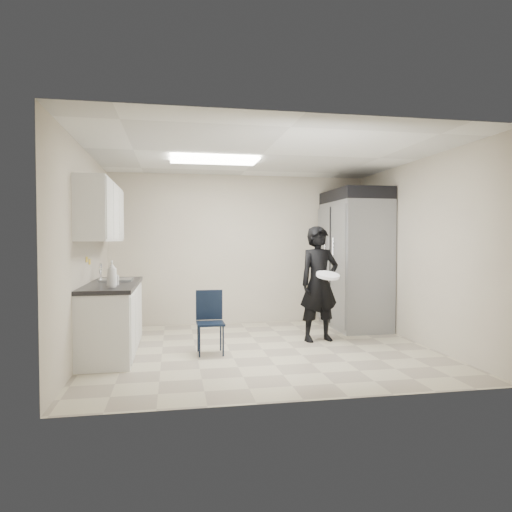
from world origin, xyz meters
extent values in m
plane|color=#B7AD90|center=(0.00, 0.00, 0.00)|extent=(4.50, 4.50, 0.00)
plane|color=silver|center=(0.00, 0.00, 2.60)|extent=(4.50, 4.50, 0.00)
plane|color=#BDB49C|center=(0.00, 2.00, 1.30)|extent=(4.50, 0.00, 4.50)
plane|color=#BDB49C|center=(-2.25, 0.00, 1.30)|extent=(0.00, 4.00, 4.00)
plane|color=#BDB49C|center=(2.25, 0.00, 1.30)|extent=(0.00, 4.00, 4.00)
cube|color=white|center=(-0.60, 0.40, 2.57)|extent=(1.20, 0.60, 0.02)
cube|color=silver|center=(-1.95, 0.20, 0.43)|extent=(0.60, 1.90, 0.86)
cube|color=black|center=(-1.95, 0.20, 0.89)|extent=(0.64, 1.95, 0.05)
cube|color=gray|center=(-1.93, 0.45, 0.87)|extent=(0.42, 0.40, 0.14)
cylinder|color=silver|center=(-2.13, 0.45, 1.02)|extent=(0.02, 0.02, 0.24)
cube|color=silver|center=(-2.08, 0.20, 1.83)|extent=(0.35, 1.80, 0.75)
cube|color=black|center=(-2.14, 1.35, 1.62)|extent=(0.22, 0.30, 0.35)
cube|color=yellow|center=(-2.24, 0.10, 1.22)|extent=(0.00, 0.12, 0.07)
cube|color=yellow|center=(-2.24, 0.30, 1.18)|extent=(0.00, 0.12, 0.07)
cube|color=gray|center=(1.83, 1.27, 1.05)|extent=(0.80, 1.35, 2.10)
cube|color=black|center=(1.83, 1.27, 2.20)|extent=(0.80, 1.35, 0.20)
cube|color=black|center=(-0.70, -0.11, 0.39)|extent=(0.35, 0.35, 0.79)
imported|color=black|center=(0.91, 0.38, 0.83)|extent=(0.67, 0.51, 1.67)
cylinder|color=white|center=(0.96, 0.13, 0.97)|extent=(0.38, 0.38, 0.04)
imported|color=white|center=(-1.88, -0.40, 1.07)|extent=(0.13, 0.13, 0.32)
imported|color=#9FA1AA|center=(-1.87, -0.11, 1.00)|extent=(0.08, 0.09, 0.18)
camera|label=1|loc=(-1.17, -5.94, 1.46)|focal=32.00mm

